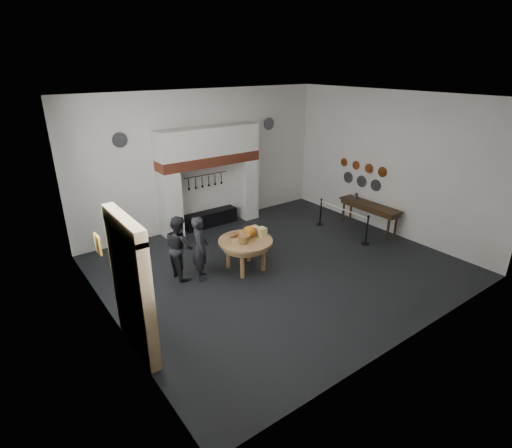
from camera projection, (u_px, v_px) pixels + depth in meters
floor at (279, 266)px, 11.10m from camera, size 9.00×8.00×0.02m
ceiling at (283, 97)px, 9.40m from camera, size 9.00×8.00×0.02m
wall_back at (204, 160)px, 13.24m from camera, size 9.00×0.02×4.50m
wall_front at (420, 241)px, 7.26m from camera, size 9.00×0.02×4.50m
wall_left at (102, 229)px, 7.79m from camera, size 0.02×8.00×4.50m
wall_right at (390, 164)px, 12.71m from camera, size 0.02×8.00×4.50m
chimney_pier_left at (170, 205)px, 12.61m from camera, size 0.55×0.70×2.15m
chimney_pier_right at (247, 188)px, 14.23m from camera, size 0.55×0.70×2.15m
hearth_brick_band at (209, 160)px, 12.95m from camera, size 3.50×0.72×0.32m
chimney_hood at (208, 141)px, 12.72m from camera, size 3.50×0.70×0.90m
iron_range at (211, 218)px, 13.78m from camera, size 1.90×0.45×0.50m
utensil_rail at (206, 175)px, 13.37m from camera, size 1.60×0.02×0.02m
door_recess at (128, 295)px, 7.44m from camera, size 0.04×1.10×2.50m
door_jamb_near at (147, 308)px, 6.95m from camera, size 0.22×0.30×2.60m
door_jamb_far at (120, 276)px, 7.99m from camera, size 0.22×0.30×2.60m
door_lintel at (123, 224)px, 6.96m from camera, size 0.22×1.70×0.30m
wall_plaque at (98, 244)px, 8.66m from camera, size 0.05×0.34×0.44m
work_table at (246, 241)px, 10.63m from camera, size 1.85×1.85×0.07m
pumpkin at (249, 232)px, 10.74m from camera, size 0.36×0.36×0.31m
cheese_block_big at (262, 232)px, 10.80m from camera, size 0.22×0.22×0.24m
cheese_block_small at (255, 229)px, 11.03m from camera, size 0.18×0.18×0.20m
wicker_basket at (244, 239)px, 10.38m from camera, size 0.41×0.41×0.22m
bread_loaf at (235, 234)px, 10.80m from camera, size 0.31×0.18×0.13m
visitor_near at (200, 248)px, 10.19m from camera, size 0.63×0.74×1.72m
visitor_far at (179, 247)px, 10.27m from camera, size 0.67×0.84×1.69m
side_table at (370, 205)px, 13.21m from camera, size 0.55×2.20×0.06m
pewter_jug at (356, 196)px, 13.61m from camera, size 0.12×0.12×0.22m
copper_pan_a at (382, 172)px, 12.95m from camera, size 0.03×0.34×0.34m
copper_pan_b at (369, 169)px, 13.36m from camera, size 0.03×0.32×0.32m
copper_pan_c at (356, 165)px, 13.77m from camera, size 0.03×0.30×0.30m
copper_pan_d at (344, 162)px, 14.18m from camera, size 0.03×0.28×0.28m
pewter_plate_left at (376, 185)px, 13.29m from camera, size 0.03×0.40×0.40m
pewter_plate_mid at (361, 181)px, 13.73m from camera, size 0.03×0.40×0.40m
pewter_plate_right at (348, 177)px, 14.18m from camera, size 0.03×0.40×0.40m
pewter_plate_back_left at (120, 140)px, 11.37m from camera, size 0.44×0.03×0.44m
pewter_plate_back_right at (269, 124)px, 14.32m from camera, size 0.44×0.03×0.44m
barrier_post_near at (367, 231)px, 12.26m from camera, size 0.05×0.05×0.90m
barrier_post_far at (321, 212)px, 13.75m from camera, size 0.05×0.05×0.90m
barrier_rope at (343, 210)px, 12.86m from camera, size 0.04×2.00×0.04m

